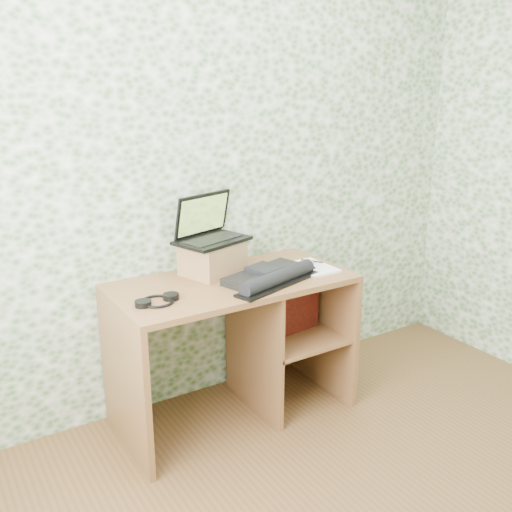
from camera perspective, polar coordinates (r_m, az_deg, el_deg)
wall_back at (r=2.98m, az=-5.51°, el=9.29°), size 3.50×0.00×3.50m
desk at (r=3.00m, az=-1.30°, el=-6.85°), size 1.20×0.60×0.75m
riser at (r=2.93m, az=-4.37°, el=-0.19°), size 0.34×0.31×0.17m
laptop at (r=2.92m, az=-4.78°, el=2.63°), size 0.41×0.35×0.24m
keyboard at (r=2.83m, az=1.46°, el=-2.01°), size 0.54×0.40×0.07m
headphones at (r=2.59m, az=-9.84°, el=-4.42°), size 0.21×0.17×0.03m
notepad at (r=3.03m, az=5.61°, el=-1.14°), size 0.19×0.27×0.01m
mouse at (r=3.01m, az=5.23°, el=-0.83°), size 0.07×0.10×0.03m
pen at (r=3.11m, az=5.61°, el=-0.50°), size 0.07×0.11×0.01m
red_box at (r=3.11m, az=3.93°, el=-4.56°), size 0.28×0.12×0.33m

